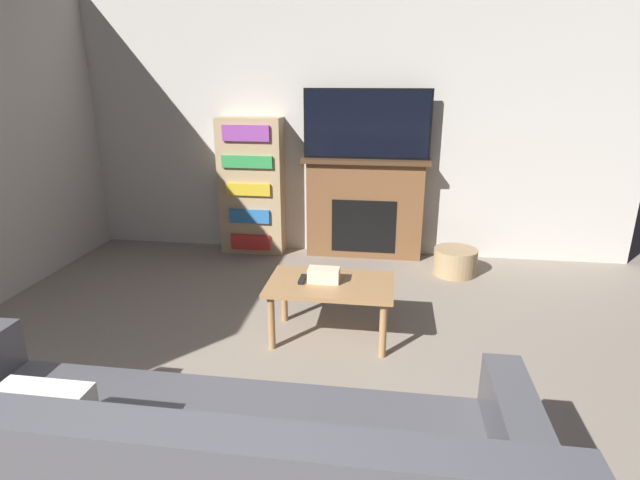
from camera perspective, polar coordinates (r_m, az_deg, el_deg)
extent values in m
cube|color=beige|center=(5.19, 1.09, 13.20)|extent=(6.09, 0.06, 2.70)
cube|color=brown|center=(5.17, 5.10, 3.42)|extent=(1.18, 0.22, 0.98)
cube|color=black|center=(5.09, 4.98, 1.56)|extent=(0.65, 0.01, 0.54)
cube|color=#4C331E|center=(5.04, 5.25, 8.99)|extent=(1.28, 0.28, 0.04)
cube|color=black|center=(4.99, 5.37, 13.04)|extent=(1.24, 0.03, 0.67)
cube|color=black|center=(4.98, 5.36, 13.02)|extent=(1.21, 0.01, 0.64)
cube|color=silver|center=(2.27, -28.74, -17.62)|extent=(0.36, 0.14, 0.28)
cube|color=#A87A4C|center=(3.52, 1.19, -5.10)|extent=(0.88, 0.54, 0.03)
cylinder|color=#A87A4C|center=(3.49, -5.58, -9.34)|extent=(0.05, 0.05, 0.40)
cylinder|color=#A87A4C|center=(3.40, 7.21, -10.16)|extent=(0.05, 0.05, 0.40)
cylinder|color=#A87A4C|center=(3.86, -4.10, -6.46)|extent=(0.05, 0.05, 0.40)
cylinder|color=#A87A4C|center=(3.78, 7.36, -7.12)|extent=(0.05, 0.05, 0.40)
cube|color=beige|center=(3.51, 0.43, -4.01)|extent=(0.22, 0.12, 0.10)
cube|color=black|center=(3.54, -2.03, -4.50)|extent=(0.04, 0.15, 0.02)
cube|color=tan|center=(5.29, -7.78, 6.07)|extent=(0.66, 0.26, 1.41)
cube|color=red|center=(5.30, -7.94, -0.24)|extent=(0.42, 0.03, 0.16)
cube|color=#2D70B7|center=(5.22, -8.08, 2.70)|extent=(0.42, 0.03, 0.14)
cube|color=gold|center=(5.15, -8.22, 5.73)|extent=(0.46, 0.03, 0.12)
cube|color=green|center=(5.10, -8.36, 8.83)|extent=(0.52, 0.03, 0.12)
cube|color=purple|center=(5.06, -8.51, 11.99)|extent=(0.48, 0.03, 0.16)
cylinder|color=tan|center=(4.93, 15.17, -2.38)|extent=(0.40, 0.40, 0.25)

